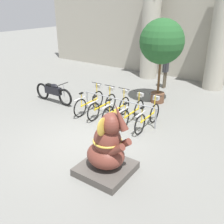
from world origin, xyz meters
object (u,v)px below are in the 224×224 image
object	(u,v)px
potted_tree	(162,43)
bicycle_4	(148,116)
bicycle_1	(103,105)
person_pedestrian	(166,68)
elephant_statue	(107,150)
bicycle_3	(132,112)
motorcycle	(53,92)
bicycle_2	(117,109)
bicycle_0	(90,102)

from	to	relation	value
potted_tree	bicycle_4	bearing A→B (deg)	-72.50
bicycle_1	bicycle_4	distance (m)	1.90
bicycle_1	person_pedestrian	distance (m)	4.56
elephant_statue	bicycle_3	bearing A→B (deg)	108.20
motorcycle	bicycle_2	bearing A→B (deg)	2.49
elephant_statue	person_pedestrian	world-z (taller)	elephant_statue
bicycle_1	bicycle_3	xyz separation A→B (m)	(1.26, 0.05, 0.00)
bicycle_1	elephant_statue	size ratio (longest dim) A/B	0.90
bicycle_2	potted_tree	distance (m)	3.27
person_pedestrian	potted_tree	bearing A→B (deg)	-74.51
bicycle_3	motorcycle	xyz separation A→B (m)	(-3.82, -0.16, 0.06)
elephant_statue	person_pedestrian	xyz separation A→B (m)	(-1.62, 7.28, 0.34)
bicycle_3	person_pedestrian	xyz separation A→B (m)	(-0.69, 4.43, 0.60)
bicycle_4	person_pedestrian	distance (m)	4.66
bicycle_3	person_pedestrian	size ratio (longest dim) A/B	1.06
bicycle_0	potted_tree	world-z (taller)	potted_tree
bicycle_0	bicycle_2	world-z (taller)	same
bicycle_2	potted_tree	bearing A→B (deg)	78.50
bicycle_3	potted_tree	xyz separation A→B (m)	(-0.13, 2.43, 2.10)
bicycle_1	motorcycle	world-z (taller)	bicycle_1
bicycle_2	motorcycle	distance (m)	3.20
bicycle_0	bicycle_1	xyz separation A→B (m)	(0.63, 0.01, 0.00)
bicycle_3	person_pedestrian	distance (m)	4.53
motorcycle	person_pedestrian	bearing A→B (deg)	55.70
bicycle_0	elephant_statue	size ratio (longest dim) A/B	0.90
bicycle_1	potted_tree	bearing A→B (deg)	65.46
bicycle_0	potted_tree	xyz separation A→B (m)	(1.76, 2.49, 2.10)
bicycle_1	potted_tree	size ratio (longest dim) A/B	0.52
person_pedestrian	motorcycle	bearing A→B (deg)	-124.30
bicycle_0	bicycle_3	size ratio (longest dim) A/B	1.00
motorcycle	potted_tree	distance (m)	4.95
bicycle_1	motorcycle	distance (m)	2.56
elephant_statue	motorcycle	bearing A→B (deg)	150.63
motorcycle	elephant_statue	bearing A→B (deg)	-29.37
bicycle_1	bicycle_0	bearing A→B (deg)	-178.81
bicycle_2	bicycle_3	world-z (taller)	same
person_pedestrian	bicycle_0	bearing A→B (deg)	-105.04
motorcycle	potted_tree	bearing A→B (deg)	35.08
motorcycle	person_pedestrian	size ratio (longest dim) A/B	1.26
motorcycle	person_pedestrian	world-z (taller)	person_pedestrian
bicycle_1	bicycle_2	bearing A→B (deg)	2.12
bicycle_1	bicycle_3	world-z (taller)	same
bicycle_2	bicycle_4	world-z (taller)	same
bicycle_3	elephant_statue	bearing A→B (deg)	-71.80
bicycle_2	bicycle_3	bearing A→B (deg)	2.24
bicycle_1	bicycle_4	bearing A→B (deg)	1.63
bicycle_0	elephant_statue	distance (m)	3.98
bicycle_0	bicycle_2	size ratio (longest dim) A/B	1.00
bicycle_0	bicycle_2	bearing A→B (deg)	1.66
motorcycle	bicycle_0	bearing A→B (deg)	3.04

